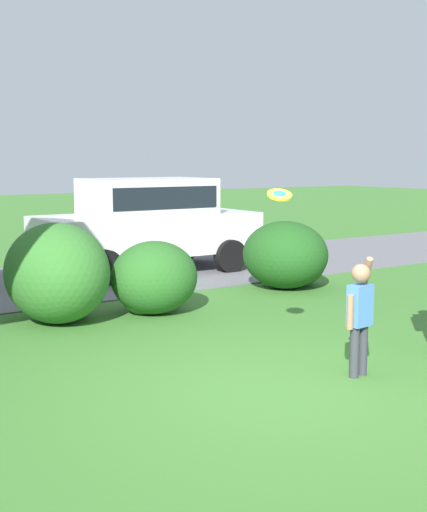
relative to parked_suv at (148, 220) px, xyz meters
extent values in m
plane|color=#3D752D|center=(-2.37, -7.15, -1.08)|extent=(80.00, 80.00, 0.00)
cube|color=slate|center=(-2.37, -0.05, -1.07)|extent=(28.00, 4.40, 0.02)
ellipsoid|color=#33702B|center=(-3.10, -3.16, -0.37)|extent=(1.44, 1.69, 1.42)
ellipsoid|color=#33702B|center=(-2.91, -3.08, -0.66)|extent=(0.92, 0.92, 0.83)
ellipsoid|color=#286023|center=(-1.68, -3.41, -0.53)|extent=(1.32, 1.20, 1.10)
ellipsoid|color=#286023|center=(-1.84, -3.36, -0.76)|extent=(0.70, 0.70, 0.63)
ellipsoid|color=#1E511C|center=(1.26, -2.88, -0.47)|extent=(1.49, 1.58, 1.21)
ellipsoid|color=#1E511C|center=(1.65, -2.81, -0.64)|extent=(0.96, 0.96, 0.86)
cube|color=white|center=(0.00, 0.00, -0.28)|extent=(4.50, 1.85, 0.80)
cube|color=white|center=(0.00, 0.00, 0.48)|extent=(2.48, 1.63, 0.72)
cube|color=black|center=(0.00, 0.00, 0.48)|extent=(2.28, 1.64, 0.43)
cylinder|color=black|center=(-1.39, -0.94, -0.74)|extent=(0.68, 0.22, 0.68)
cylinder|color=black|center=(-1.40, 0.94, -0.74)|extent=(0.68, 0.22, 0.68)
cylinder|color=black|center=(1.40, -0.94, -0.74)|extent=(0.68, 0.22, 0.68)
cylinder|color=black|center=(1.39, 0.94, -0.74)|extent=(0.68, 0.22, 0.68)
cube|color=black|center=(-2.29, -0.01, -0.48)|extent=(0.12, 1.75, 0.20)
cube|color=black|center=(2.29, 0.01, -0.48)|extent=(0.12, 1.75, 0.20)
cylinder|color=#383842|center=(-1.37, -7.26, -0.80)|extent=(0.10, 0.10, 0.55)
cylinder|color=#383842|center=(-1.23, -7.24, -0.80)|extent=(0.10, 0.10, 0.55)
cube|color=#4C7FCC|center=(-1.30, -7.25, -0.31)|extent=(0.28, 0.19, 0.44)
sphere|color=#A37556|center=(-1.30, -7.25, 0.03)|extent=(0.20, 0.20, 0.20)
cylinder|color=#A37556|center=(-1.15, -7.18, 0.01)|extent=(0.19, 0.25, 0.39)
cylinder|color=#A37556|center=(-1.46, -7.27, -0.36)|extent=(0.07, 0.07, 0.36)
cylinder|color=yellow|center=(-1.64, -6.31, 0.82)|extent=(0.30, 0.27, 0.17)
cylinder|color=#1EB7B2|center=(-1.64, -6.31, 0.83)|extent=(0.17, 0.15, 0.11)
camera|label=1|loc=(-6.43, -12.28, 1.21)|focal=47.84mm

